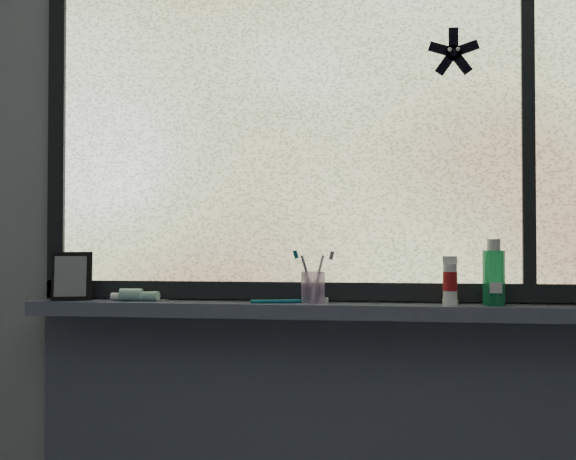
% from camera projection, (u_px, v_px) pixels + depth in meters
% --- Properties ---
extents(wall_back, '(3.00, 0.01, 2.50)m').
position_uv_depth(wall_back, '(312.00, 221.00, 1.87)').
color(wall_back, '#9EA3A8').
rests_on(wall_back, ground).
extents(windowsill, '(1.62, 0.14, 0.04)m').
position_uv_depth(windowsill, '(310.00, 310.00, 1.79)').
color(windowsill, slate).
rests_on(windowsill, wall_back).
extents(window_pane, '(1.50, 0.01, 1.00)m').
position_uv_depth(window_pane, '(312.00, 125.00, 1.85)').
color(window_pane, silver).
rests_on(window_pane, wall_back).
extents(frame_bottom, '(1.60, 0.03, 0.05)m').
position_uv_depth(frame_bottom, '(312.00, 291.00, 1.84)').
color(frame_bottom, black).
rests_on(frame_bottom, windowsill).
extents(frame_left, '(0.05, 0.03, 1.10)m').
position_uv_depth(frame_left, '(58.00, 130.00, 1.95)').
color(frame_left, black).
rests_on(frame_left, wall_back).
extents(frame_mullion, '(0.03, 0.03, 1.00)m').
position_uv_depth(frame_mullion, '(528.00, 119.00, 1.77)').
color(frame_mullion, black).
rests_on(frame_mullion, wall_back).
extents(starfish_sticker, '(0.15, 0.02, 0.15)m').
position_uv_depth(starfish_sticker, '(454.00, 53.00, 1.79)').
color(starfish_sticker, black).
rests_on(starfish_sticker, window_pane).
extents(vanity_mirror, '(0.13, 0.09, 0.14)m').
position_uv_depth(vanity_mirror, '(72.00, 276.00, 1.87)').
color(vanity_mirror, black).
rests_on(vanity_mirror, windowsill).
extents(toothpaste_tube, '(0.20, 0.04, 0.04)m').
position_uv_depth(toothpaste_tube, '(138.00, 295.00, 1.85)').
color(toothpaste_tube, white).
rests_on(toothpaste_tube, windowsill).
extents(toothbrush_cup, '(0.07, 0.07, 0.09)m').
position_uv_depth(toothbrush_cup, '(313.00, 288.00, 1.78)').
color(toothbrush_cup, '#CEA4D9').
rests_on(toothbrush_cup, windowsill).
extents(toothbrush_lying, '(0.23, 0.08, 0.02)m').
position_uv_depth(toothbrush_lying, '(285.00, 300.00, 1.78)').
color(toothbrush_lying, '#0D687C').
rests_on(toothbrush_lying, windowsill).
extents(mouthwash_bottle, '(0.07, 0.07, 0.15)m').
position_uv_depth(mouthwash_bottle, '(494.00, 272.00, 1.72)').
color(mouthwash_bottle, '#1E9F5E').
rests_on(mouthwash_bottle, windowsill).
extents(cream_tube, '(0.04, 0.04, 0.09)m').
position_uv_depth(cream_tube, '(450.00, 279.00, 1.72)').
color(cream_tube, silver).
rests_on(cream_tube, windowsill).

